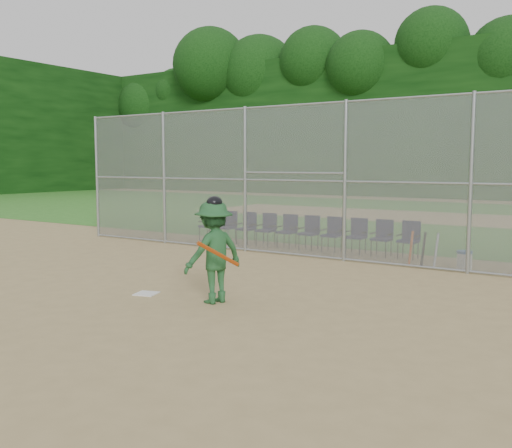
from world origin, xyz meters
The scene contains 19 objects.
ground centered at (0.00, 0.00, 0.00)m, with size 100.00×100.00×0.00m, color tan.
grass_strip centered at (0.00, 18.00, 0.01)m, with size 100.00×100.00×0.00m, color #2F7021.
dirt_patch_far centered at (0.00, 18.00, 0.01)m, with size 24.00×24.00×0.00m, color tan.
backstop_fence centered at (0.00, 5.00, 2.07)m, with size 16.09×0.09×4.00m.
treeline centered at (0.00, 20.00, 5.50)m, with size 81.00×60.00×11.00m.
home_plate centered at (-0.56, -0.40, 0.01)m, with size 0.39×0.39×0.02m, color silver.
batter_at_plate centered at (0.90, -0.22, 0.91)m, with size 1.09×1.41×1.88m.
water_cooler centered at (3.84, 5.36, 0.23)m, with size 0.36×0.36×0.45m.
spare_bats centered at (2.92, 5.27, 0.41)m, with size 0.66×0.36×0.83m.
chair_0 centered at (-4.29, 6.25, 0.48)m, with size 0.54×0.52×0.96m, color #10103C, non-canonical shape.
chair_1 centered at (-3.56, 6.25, 0.48)m, with size 0.54×0.52×0.96m, color #10103C, non-canonical shape.
chair_2 centered at (-2.84, 6.25, 0.48)m, with size 0.54×0.52×0.96m, color #10103C, non-canonical shape.
chair_3 centered at (-2.12, 6.25, 0.48)m, with size 0.54×0.52×0.96m, color #10103C, non-canonical shape.
chair_4 centered at (-1.39, 6.25, 0.48)m, with size 0.54×0.52×0.96m, color #10103C, non-canonical shape.
chair_5 centered at (-0.67, 6.25, 0.48)m, with size 0.54×0.52×0.96m, color #10103C, non-canonical shape.
chair_6 centered at (0.06, 6.25, 0.48)m, with size 0.54×0.52×0.96m, color #10103C, non-canonical shape.
chair_7 centered at (0.78, 6.25, 0.48)m, with size 0.54×0.52×0.96m, color #10103C, non-canonical shape.
chair_8 centered at (1.50, 6.25, 0.48)m, with size 0.54×0.52×0.96m, color #10103C, non-canonical shape.
chair_9 centered at (2.23, 6.25, 0.48)m, with size 0.54×0.52×0.96m, color #10103C, non-canonical shape.
Camera 1 is at (6.91, -8.05, 2.43)m, focal length 40.00 mm.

